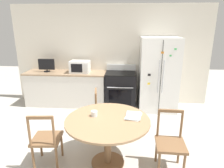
% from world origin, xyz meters
% --- Properties ---
extents(ground_plane, '(14.00, 14.00, 0.00)m').
position_xyz_m(ground_plane, '(0.00, 0.00, 0.00)').
color(ground_plane, '#B2ADA3').
extents(back_wall, '(5.20, 0.10, 2.60)m').
position_xyz_m(back_wall, '(0.00, 2.65, 1.30)').
color(back_wall, silver).
rests_on(back_wall, ground_plane).
extents(kitchen_counter, '(2.11, 0.64, 0.90)m').
position_xyz_m(kitchen_counter, '(-1.16, 2.29, 0.45)').
color(kitchen_counter, silver).
rests_on(kitchen_counter, ground_plane).
extents(refrigerator, '(0.92, 0.80, 1.81)m').
position_xyz_m(refrigerator, '(1.23, 2.19, 0.91)').
color(refrigerator, white).
rests_on(refrigerator, ground_plane).
extents(oven_range, '(0.77, 0.68, 1.08)m').
position_xyz_m(oven_range, '(0.29, 2.26, 0.47)').
color(oven_range, black).
rests_on(oven_range, ground_plane).
extents(microwave, '(0.49, 0.36, 0.30)m').
position_xyz_m(microwave, '(-0.76, 2.28, 1.05)').
color(microwave, white).
rests_on(microwave, kitchen_counter).
extents(countertop_tv, '(0.42, 0.16, 0.34)m').
position_xyz_m(countertop_tv, '(-1.65, 2.29, 1.08)').
color(countertop_tv, black).
rests_on(countertop_tv, kitchen_counter).
extents(dining_table, '(1.26, 1.26, 0.76)m').
position_xyz_m(dining_table, '(0.18, -0.03, 0.62)').
color(dining_table, '#997551').
rests_on(dining_table, ground_plane).
extents(dining_chair_far, '(0.48, 0.48, 0.90)m').
position_xyz_m(dining_chair_far, '(0.02, 0.89, 0.43)').
color(dining_chair_far, brown).
rests_on(dining_chair_far, ground_plane).
extents(dining_chair_left, '(0.46, 0.46, 0.90)m').
position_xyz_m(dining_chair_left, '(-0.75, -0.12, 0.43)').
color(dining_chair_left, brown).
rests_on(dining_chair_left, ground_plane).
extents(dining_chair_right, '(0.43, 0.43, 0.90)m').
position_xyz_m(dining_chair_right, '(1.11, -0.08, 0.43)').
color(dining_chair_right, brown).
rests_on(dining_chair_right, ground_plane).
extents(candle_glass, '(0.10, 0.10, 0.08)m').
position_xyz_m(candle_glass, '(-0.03, 0.06, 0.80)').
color(candle_glass, silver).
rests_on(candle_glass, dining_table).
extents(mail_stack, '(0.29, 0.35, 0.02)m').
position_xyz_m(mail_stack, '(0.56, 0.09, 0.77)').
color(mail_stack, white).
rests_on(mail_stack, dining_table).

